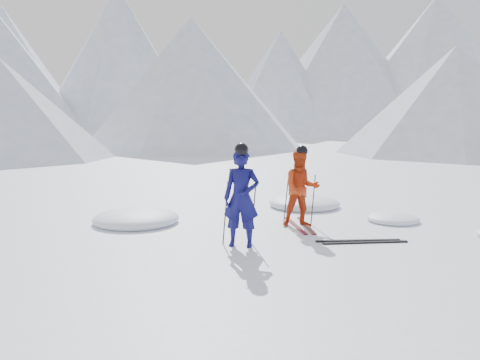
{
  "coord_description": "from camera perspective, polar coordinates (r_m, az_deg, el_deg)",
  "views": [
    {
      "loc": [
        -2.53,
        -10.22,
        2.55
      ],
      "look_at": [
        -1.96,
        0.5,
        1.1
      ],
      "focal_mm": 38.0,
      "sensor_mm": 36.0,
      "label": 1
    }
  ],
  "objects": [
    {
      "name": "mountain_range",
      "position": [
        46.46,
        7.39,
        12.79
      ],
      "size": [
        106.15,
        62.94,
        15.53
      ],
      "color": "#B2BCD1",
      "rests_on": "ground"
    },
    {
      "name": "ski_loose_b",
      "position": [
        10.28,
        13.88,
        -6.82
      ],
      "size": [
        1.7,
        0.18,
        0.03
      ],
      "primitive_type": "cube",
      "rotation": [
        0.0,
        0.0,
        1.62
      ],
      "color": "black",
      "rests_on": "ground"
    },
    {
      "name": "ski_loose_a",
      "position": [
        10.39,
        13.11,
        -6.64
      ],
      "size": [
        1.7,
        0.12,
        0.03
      ],
      "primitive_type": "cube",
      "rotation": [
        0.0,
        0.0,
        1.59
      ],
      "color": "black",
      "rests_on": "ground"
    },
    {
      "name": "ski_worn_left",
      "position": [
        11.49,
        6.24,
        -5.1
      ],
      "size": [
        0.26,
        1.7,
        0.03
      ],
      "primitive_type": "cube",
      "rotation": [
        0.0,
        0.0,
        0.1
      ],
      "color": "black",
      "rests_on": "ground"
    },
    {
      "name": "pole_blue_left",
      "position": [
        9.77,
        -1.65,
        -3.7
      ],
      "size": [
        0.12,
        0.09,
        1.24
      ],
      "primitive_type": "cylinder",
      "rotation": [
        0.05,
        0.08,
        0.0
      ],
      "color": "black",
      "rests_on": "ground"
    },
    {
      "name": "ground",
      "position": [
        10.83,
        10.62,
        -6.06
      ],
      "size": [
        160.0,
        160.0,
        0.0
      ],
      "primitive_type": "plane",
      "color": "white",
      "rests_on": "ground"
    },
    {
      "name": "skier_blue",
      "position": [
        9.58,
        0.16,
        -2.04
      ],
      "size": [
        0.76,
        0.58,
        1.86
      ],
      "primitive_type": "imported",
      "rotation": [
        0.0,
        0.0,
        -0.22
      ],
      "color": "#0D0C4B",
      "rests_on": "ground"
    },
    {
      "name": "skier_red",
      "position": [
        11.35,
        6.9,
        -0.95
      ],
      "size": [
        0.87,
        0.7,
        1.71
      ],
      "primitive_type": "imported",
      "rotation": [
        0.0,
        0.0,
        0.06
      ],
      "color": "#BC320F",
      "rests_on": "ground"
    },
    {
      "name": "pole_red_right",
      "position": [
        11.6,
        8.21,
        -2.22
      ],
      "size": [
        0.12,
        0.08,
        1.14
      ],
      "primitive_type": "cylinder",
      "rotation": [
        -0.05,
        0.08,
        0.0
      ],
      "color": "black",
      "rests_on": "ground"
    },
    {
      "name": "pole_blue_right",
      "position": [
        9.9,
        1.53,
        -3.55
      ],
      "size": [
        0.12,
        0.07,
        1.24
      ],
      "primitive_type": "cylinder",
      "rotation": [
        -0.04,
        0.08,
        0.0
      ],
      "color": "black",
      "rests_on": "ground"
    },
    {
      "name": "ski_worn_right",
      "position": [
        11.53,
        7.43,
        -5.07
      ],
      "size": [
        0.14,
        1.7,
        0.03
      ],
      "primitive_type": "cube",
      "rotation": [
        0.0,
        0.0,
        0.03
      ],
      "color": "black",
      "rests_on": "ground"
    },
    {
      "name": "pole_red_left",
      "position": [
        11.6,
        5.21,
        -2.17
      ],
      "size": [
        0.12,
        0.09,
        1.14
      ],
      "primitive_type": "cylinder",
      "rotation": [
        0.06,
        0.08,
        0.0
      ],
      "color": "black",
      "rests_on": "ground"
    },
    {
      "name": "snow_lumps",
      "position": [
        12.46,
        1.73,
        -4.12
      ],
      "size": [
        9.26,
        5.09,
        0.44
      ],
      "color": "white",
      "rests_on": "ground"
    }
  ]
}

